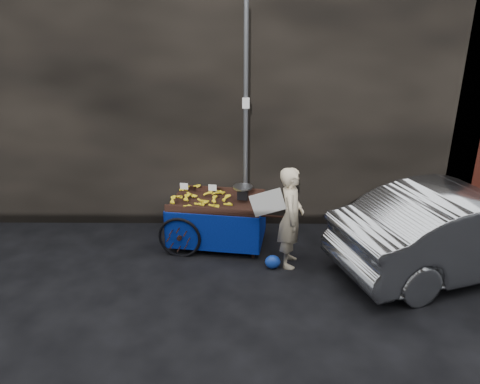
{
  "coord_description": "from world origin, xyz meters",
  "views": [
    {
      "loc": [
        0.27,
        -6.54,
        3.94
      ],
      "look_at": [
        0.21,
        0.5,
        1.1
      ],
      "focal_mm": 35.0,
      "sensor_mm": 36.0,
      "label": 1
    }
  ],
  "objects_px": {
    "parked_car": "(464,229)",
    "vendor": "(291,217)",
    "plastic_bag": "(273,262)",
    "banana_cart": "(214,206)"
  },
  "relations": [
    {
      "from": "banana_cart",
      "to": "plastic_bag",
      "type": "relative_size",
      "value": 9.21
    },
    {
      "from": "plastic_bag",
      "to": "parked_car",
      "type": "distance_m",
      "value": 3.01
    },
    {
      "from": "banana_cart",
      "to": "vendor",
      "type": "bearing_deg",
      "value": -20.36
    },
    {
      "from": "plastic_bag",
      "to": "vendor",
      "type": "bearing_deg",
      "value": 28.4
    },
    {
      "from": "vendor",
      "to": "plastic_bag",
      "type": "relative_size",
      "value": 6.68
    },
    {
      "from": "banana_cart",
      "to": "parked_car",
      "type": "bearing_deg",
      "value": -3.06
    },
    {
      "from": "banana_cart",
      "to": "vendor",
      "type": "relative_size",
      "value": 1.38
    },
    {
      "from": "plastic_bag",
      "to": "parked_car",
      "type": "height_order",
      "value": "parked_car"
    },
    {
      "from": "banana_cart",
      "to": "parked_car",
      "type": "height_order",
      "value": "parked_car"
    },
    {
      "from": "parked_car",
      "to": "vendor",
      "type": "bearing_deg",
      "value": 68.44
    }
  ]
}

